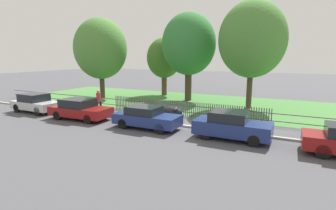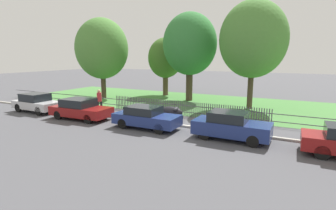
{
  "view_description": "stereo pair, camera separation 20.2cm",
  "coord_description": "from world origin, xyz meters",
  "px_view_note": "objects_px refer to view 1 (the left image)",
  "views": [
    {
      "loc": [
        7.43,
        -14.43,
        4.33
      ],
      "look_at": [
        -0.3,
        0.99,
        1.1
      ],
      "focal_mm": 28.0,
      "sensor_mm": 36.0,
      "label": 1
    },
    {
      "loc": [
        7.61,
        -14.34,
        4.33
      ],
      "look_at": [
        -0.3,
        0.99,
        1.1
      ],
      "focal_mm": 28.0,
      "sensor_mm": 36.0,
      "label": 2
    }
  ],
  "objects_px": {
    "covered_motorcycle": "(171,112)",
    "tree_nearest_kerb": "(101,49)",
    "tree_behind_motorcycle": "(164,58)",
    "pedestrian_near_fence": "(99,100)",
    "tree_mid_park": "(189,44)",
    "tree_far_left": "(252,40)",
    "parked_car_red_compact": "(231,125)",
    "parked_car_navy_estate": "(146,117)",
    "parked_car_black_saloon": "(80,109)",
    "parked_car_silver_hatchback": "(36,103)"
  },
  "relations": [
    {
      "from": "parked_car_red_compact",
      "to": "pedestrian_near_fence",
      "type": "height_order",
      "value": "pedestrian_near_fence"
    },
    {
      "from": "tree_mid_park",
      "to": "tree_nearest_kerb",
      "type": "bearing_deg",
      "value": -162.64
    },
    {
      "from": "tree_nearest_kerb",
      "to": "tree_far_left",
      "type": "xyz_separation_m",
      "value": [
        14.6,
        1.28,
        0.59
      ]
    },
    {
      "from": "parked_car_navy_estate",
      "to": "covered_motorcycle",
      "type": "xyz_separation_m",
      "value": [
        0.53,
        2.38,
        -0.09
      ]
    },
    {
      "from": "parked_car_navy_estate",
      "to": "tree_mid_park",
      "type": "distance_m",
      "value": 11.74
    },
    {
      "from": "tree_far_left",
      "to": "pedestrian_near_fence",
      "type": "height_order",
      "value": "tree_far_left"
    },
    {
      "from": "parked_car_silver_hatchback",
      "to": "covered_motorcycle",
      "type": "height_order",
      "value": "parked_car_silver_hatchback"
    },
    {
      "from": "parked_car_black_saloon",
      "to": "tree_behind_motorcycle",
      "type": "distance_m",
      "value": 13.19
    },
    {
      "from": "tree_nearest_kerb",
      "to": "pedestrian_near_fence",
      "type": "height_order",
      "value": "tree_nearest_kerb"
    },
    {
      "from": "parked_car_black_saloon",
      "to": "covered_motorcycle",
      "type": "relative_size",
      "value": 2.47
    },
    {
      "from": "tree_mid_park",
      "to": "pedestrian_near_fence",
      "type": "xyz_separation_m",
      "value": [
        -4.05,
        -8.36,
        -4.43
      ]
    },
    {
      "from": "tree_mid_park",
      "to": "pedestrian_near_fence",
      "type": "height_order",
      "value": "tree_mid_park"
    },
    {
      "from": "parked_car_navy_estate",
      "to": "tree_far_left",
      "type": "xyz_separation_m",
      "value": [
        4.44,
        9.23,
        4.96
      ]
    },
    {
      "from": "parked_car_red_compact",
      "to": "parked_car_black_saloon",
      "type": "bearing_deg",
      "value": -178.52
    },
    {
      "from": "parked_car_red_compact",
      "to": "pedestrian_near_fence",
      "type": "distance_m",
      "value": 10.98
    },
    {
      "from": "parked_car_black_saloon",
      "to": "parked_car_red_compact",
      "type": "relative_size",
      "value": 1.1
    },
    {
      "from": "parked_car_silver_hatchback",
      "to": "tree_behind_motorcycle",
      "type": "xyz_separation_m",
      "value": [
        4.81,
        12.56,
        3.36
      ]
    },
    {
      "from": "parked_car_black_saloon",
      "to": "parked_car_silver_hatchback",
      "type": "bearing_deg",
      "value": 175.56
    },
    {
      "from": "covered_motorcycle",
      "to": "tree_far_left",
      "type": "xyz_separation_m",
      "value": [
        3.91,
        6.85,
        5.04
      ]
    },
    {
      "from": "parked_car_silver_hatchback",
      "to": "covered_motorcycle",
      "type": "bearing_deg",
      "value": 13.11
    },
    {
      "from": "tree_behind_motorcycle",
      "to": "pedestrian_near_fence",
      "type": "xyz_separation_m",
      "value": [
        -0.31,
        -10.43,
        -3.09
      ]
    },
    {
      "from": "parked_car_red_compact",
      "to": "parked_car_navy_estate",
      "type": "bearing_deg",
      "value": -177.64
    },
    {
      "from": "tree_nearest_kerb",
      "to": "tree_far_left",
      "type": "bearing_deg",
      "value": 5.02
    },
    {
      "from": "tree_nearest_kerb",
      "to": "tree_mid_park",
      "type": "distance_m",
      "value": 8.95
    },
    {
      "from": "parked_car_silver_hatchback",
      "to": "tree_nearest_kerb",
      "type": "height_order",
      "value": "tree_nearest_kerb"
    },
    {
      "from": "parked_car_black_saloon",
      "to": "parked_car_red_compact",
      "type": "xyz_separation_m",
      "value": [
        10.45,
        0.26,
        0.02
      ]
    },
    {
      "from": "parked_car_black_saloon",
      "to": "tree_far_left",
      "type": "distance_m",
      "value": 14.36
    },
    {
      "from": "covered_motorcycle",
      "to": "tree_nearest_kerb",
      "type": "relative_size",
      "value": 0.22
    },
    {
      "from": "parked_car_navy_estate",
      "to": "parked_car_silver_hatchback",
      "type": "bearing_deg",
      "value": 178.85
    },
    {
      "from": "parked_car_red_compact",
      "to": "covered_motorcycle",
      "type": "bearing_deg",
      "value": 154.67
    },
    {
      "from": "tree_far_left",
      "to": "pedestrian_near_fence",
      "type": "bearing_deg",
      "value": -145.43
    },
    {
      "from": "parked_car_navy_estate",
      "to": "parked_car_red_compact",
      "type": "height_order",
      "value": "parked_car_red_compact"
    },
    {
      "from": "parked_car_silver_hatchback",
      "to": "parked_car_navy_estate",
      "type": "distance_m",
      "value": 10.17
    },
    {
      "from": "tree_nearest_kerb",
      "to": "pedestrian_near_fence",
      "type": "xyz_separation_m",
      "value": [
        4.48,
        -5.69,
        -4.05
      ]
    },
    {
      "from": "tree_behind_motorcycle",
      "to": "pedestrian_near_fence",
      "type": "height_order",
      "value": "tree_behind_motorcycle"
    },
    {
      "from": "tree_far_left",
      "to": "tree_behind_motorcycle",
      "type": "bearing_deg",
      "value": 160.56
    },
    {
      "from": "parked_car_silver_hatchback",
      "to": "tree_far_left",
      "type": "bearing_deg",
      "value": 33.16
    },
    {
      "from": "parked_car_navy_estate",
      "to": "covered_motorcycle",
      "type": "bearing_deg",
      "value": 77.0
    },
    {
      "from": "tree_nearest_kerb",
      "to": "tree_far_left",
      "type": "distance_m",
      "value": 14.67
    },
    {
      "from": "tree_nearest_kerb",
      "to": "tree_mid_park",
      "type": "relative_size",
      "value": 0.96
    },
    {
      "from": "tree_behind_motorcycle",
      "to": "tree_far_left",
      "type": "height_order",
      "value": "tree_far_left"
    },
    {
      "from": "parked_car_silver_hatchback",
      "to": "tree_nearest_kerb",
      "type": "distance_m",
      "value": 8.93
    },
    {
      "from": "parked_car_navy_estate",
      "to": "tree_behind_motorcycle",
      "type": "bearing_deg",
      "value": 112.47
    },
    {
      "from": "parked_car_silver_hatchback",
      "to": "covered_motorcycle",
      "type": "xyz_separation_m",
      "value": [
        10.7,
        2.25,
        -0.14
      ]
    },
    {
      "from": "parked_car_silver_hatchback",
      "to": "tree_nearest_kerb",
      "type": "xyz_separation_m",
      "value": [
        0.02,
        7.82,
        4.32
      ]
    },
    {
      "from": "covered_motorcycle",
      "to": "tree_nearest_kerb",
      "type": "xyz_separation_m",
      "value": [
        -10.68,
        5.57,
        4.46
      ]
    },
    {
      "from": "covered_motorcycle",
      "to": "tree_nearest_kerb",
      "type": "height_order",
      "value": "tree_nearest_kerb"
    },
    {
      "from": "parked_car_navy_estate",
      "to": "tree_mid_park",
      "type": "bearing_deg",
      "value": 98.25
    },
    {
      "from": "parked_car_navy_estate",
      "to": "pedestrian_near_fence",
      "type": "distance_m",
      "value": 6.11
    },
    {
      "from": "pedestrian_near_fence",
      "to": "parked_car_red_compact",
      "type": "bearing_deg",
      "value": -52.15
    }
  ]
}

